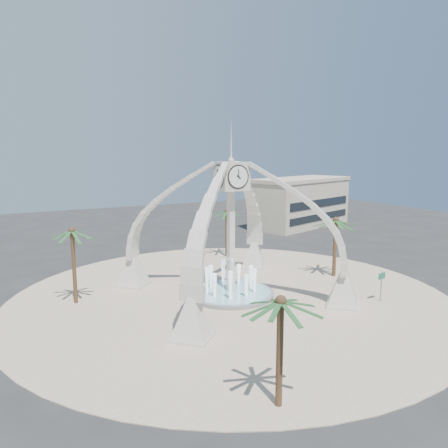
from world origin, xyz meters
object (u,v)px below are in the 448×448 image
palm_south (281,303)px  fountain (231,293)px  street_sign (381,280)px  palm_north (227,212)px  palm_west (72,232)px  clock_tower (231,227)px  palm_east (336,221)px

palm_south → fountain: bearing=68.8°
palm_south → street_sign: bearing=27.3°
palm_north → palm_south: bearing=-114.0°
palm_west → street_sign: 27.30m
palm_north → palm_south: (-13.48, -30.34, -0.06)m
palm_west → palm_north: 21.91m
clock_tower → palm_south: bearing=-111.2°
palm_east → street_sign: palm_east is taller
palm_west → palm_south: size_ratio=1.11×
clock_tower → palm_west: bearing=160.2°
clock_tower → palm_east: (12.82, 0.32, -0.48)m
fountain → street_sign: fountain is taller
palm_west → palm_south: 22.37m
palm_east → palm_south: size_ratio=1.06×
palm_north → street_sign: bearing=-79.6°
fountain → palm_east: bearing=1.4°
clock_tower → street_sign: clock_tower is taller
street_sign → clock_tower: bearing=138.0°
clock_tower → palm_north: clock_tower is taller
clock_tower → palm_west: size_ratio=2.49×
palm_west → palm_north: palm_west is taller
clock_tower → palm_east: bearing=1.4°
palm_east → clock_tower: bearing=-178.6°
palm_east → palm_south: 25.75m
fountain → palm_west: (-12.99, 4.66, 6.11)m
palm_east → palm_south: palm_east is taller
fountain → street_sign: size_ratio=2.84×
fountain → palm_east: size_ratio=1.16×
palm_north → street_sign: size_ratio=2.31×
palm_west → palm_south: palm_west is taller
fountain → palm_south: (-6.48, -16.72, 5.38)m
palm_south → palm_west: bearing=106.9°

